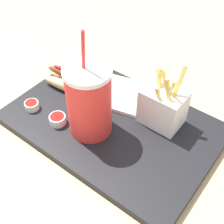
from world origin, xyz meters
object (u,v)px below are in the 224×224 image
object	(u,v)px
soda_cup	(89,101)
ketchup_cup_2	(58,119)
fries_basket	(163,106)
hot_dog_1	(74,82)
napkin_stack	(124,95)
ketchup_cup_1	(32,105)

from	to	relation	value
soda_cup	ketchup_cup_2	bearing A→B (deg)	25.83
fries_basket	hot_dog_1	bearing A→B (deg)	9.35
napkin_stack	hot_dog_1	bearing A→B (deg)	25.44
fries_basket	napkin_stack	world-z (taller)	fries_basket
ketchup_cup_1	ketchup_cup_2	distance (m)	0.08
ketchup_cup_1	napkin_stack	world-z (taller)	ketchup_cup_1
fries_basket	napkin_stack	bearing A→B (deg)	-8.09
ketchup_cup_1	napkin_stack	bearing A→B (deg)	-131.63
ketchup_cup_1	ketchup_cup_2	bearing A→B (deg)	-177.63
hot_dog_1	fries_basket	bearing A→B (deg)	-170.65
ketchup_cup_2	soda_cup	bearing A→B (deg)	-154.17
soda_cup	ketchup_cup_1	world-z (taller)	soda_cup
fries_basket	napkin_stack	xyz separation A→B (m)	(0.12, -0.02, -0.04)
soda_cup	napkin_stack	bearing A→B (deg)	-88.40
hot_dog_1	ketchup_cup_1	size ratio (longest dim) A/B	5.14
soda_cup	hot_dog_1	size ratio (longest dim) A/B	1.44
ketchup_cup_1	napkin_stack	xyz separation A→B (m)	(-0.15, -0.17, -0.01)
fries_basket	hot_dog_1	distance (m)	0.24
ketchup_cup_2	ketchup_cup_1	bearing A→B (deg)	2.37
hot_dog_1	ketchup_cup_1	world-z (taller)	hot_dog_1
soda_cup	napkin_stack	distance (m)	0.16
ketchup_cup_2	napkin_stack	xyz separation A→B (m)	(-0.07, -0.17, -0.01)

